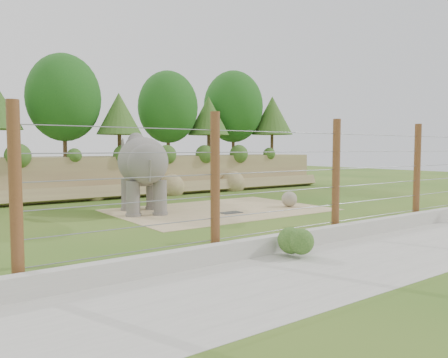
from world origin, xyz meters
TOP-DOWN VIEW (x-y plane):
  - ground at (0.00, 0.00)m, footprint 90.00×90.00m
  - back_embankment at (0.59, 12.68)m, footprint 30.00×5.52m
  - dirt_patch at (0.50, 3.00)m, footprint 10.00×7.00m
  - drain_grate at (0.27, 1.83)m, footprint 1.00×0.60m
  - elephant at (-2.95, 4.35)m, footprint 3.17×4.94m
  - stone_ball at (3.98, 1.79)m, footprint 0.79×0.79m
  - retaining_wall at (0.00, -5.00)m, footprint 26.00×0.35m
  - walkway at (0.00, -7.00)m, footprint 26.00×4.00m
  - barrier_fence at (0.00, -4.50)m, footprint 20.26×0.26m
  - walkway_shrub at (-3.26, -5.80)m, footprint 0.80×0.80m

SIDE VIEW (x-z plane):
  - ground at x=0.00m, z-range 0.00..0.00m
  - walkway at x=0.00m, z-range 0.00..0.01m
  - dirt_patch at x=0.50m, z-range 0.00..0.02m
  - drain_grate at x=0.27m, z-range 0.02..0.05m
  - retaining_wall at x=0.00m, z-range 0.00..0.50m
  - walkway_shrub at x=-3.26m, z-range 0.01..0.81m
  - stone_ball at x=3.98m, z-range 0.02..0.81m
  - elephant at x=-2.95m, z-range 0.00..3.70m
  - barrier_fence at x=0.00m, z-range 0.00..4.00m
  - back_embankment at x=0.59m, z-range -0.42..8.35m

